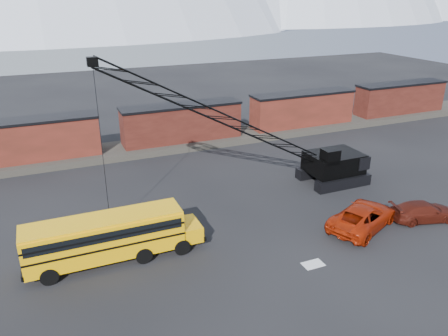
{
  "coord_description": "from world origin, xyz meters",
  "views": [
    {
      "loc": [
        -14.24,
        -23.84,
        16.49
      ],
      "look_at": [
        -1.19,
        6.9,
        3.0
      ],
      "focal_mm": 35.0,
      "sensor_mm": 36.0,
      "label": 1
    }
  ],
  "objects_px": {
    "crawler_crane": "(233,123)",
    "school_bus": "(110,236)",
    "red_pickup": "(363,217)",
    "maroon_suv": "(424,211)"
  },
  "relations": [
    {
      "from": "red_pickup",
      "to": "crawler_crane",
      "type": "relative_size",
      "value": 0.28
    },
    {
      "from": "red_pickup",
      "to": "maroon_suv",
      "type": "xyz_separation_m",
      "value": [
        5.12,
        -0.92,
        -0.17
      ]
    },
    {
      "from": "red_pickup",
      "to": "crawler_crane",
      "type": "bearing_deg",
      "value": 18.66
    },
    {
      "from": "school_bus",
      "to": "red_pickup",
      "type": "distance_m",
      "value": 18.29
    },
    {
      "from": "red_pickup",
      "to": "school_bus",
      "type": "bearing_deg",
      "value": 56.05
    },
    {
      "from": "maroon_suv",
      "to": "crawler_crane",
      "type": "relative_size",
      "value": 0.22
    },
    {
      "from": "red_pickup",
      "to": "maroon_suv",
      "type": "bearing_deg",
      "value": -124.65
    },
    {
      "from": "school_bus",
      "to": "maroon_suv",
      "type": "height_order",
      "value": "school_bus"
    },
    {
      "from": "school_bus",
      "to": "red_pickup",
      "type": "relative_size",
      "value": 1.76
    },
    {
      "from": "crawler_crane",
      "to": "school_bus",
      "type": "bearing_deg",
      "value": -156.42
    }
  ]
}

